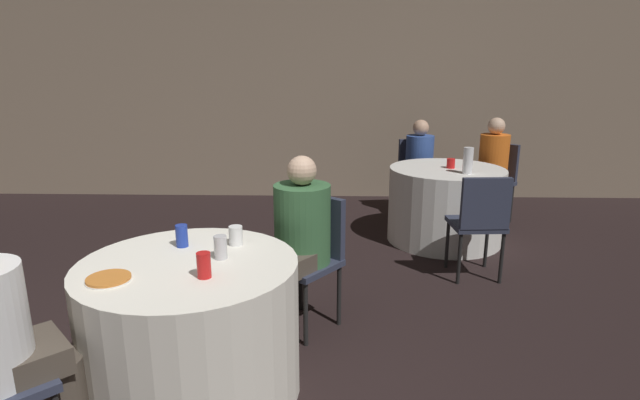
% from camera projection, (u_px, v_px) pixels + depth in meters
% --- Properties ---
extents(ground_plane, '(16.00, 16.00, 0.00)m').
position_uv_depth(ground_plane, '(164.00, 391.00, 2.67)').
color(ground_plane, black).
extents(wall_back, '(16.00, 0.06, 2.80)m').
position_uv_depth(wall_back, '(264.00, 90.00, 6.42)').
color(wall_back, gray).
rests_on(wall_back, ground_plane).
extents(table_near, '(1.11, 1.11, 0.73)m').
position_uv_depth(table_near, '(192.00, 328.00, 2.60)').
color(table_near, white).
rests_on(table_near, ground_plane).
extents(table_far, '(1.12, 1.12, 0.73)m').
position_uv_depth(table_far, '(445.00, 205.00, 4.93)').
color(table_far, white).
rests_on(table_far, ground_plane).
extents(chair_near_northeast, '(0.56, 0.56, 0.87)m').
position_uv_depth(chair_near_northeast, '(311.00, 248.00, 3.28)').
color(chair_near_northeast, '#2D3347').
rests_on(chair_near_northeast, ground_plane).
extents(chair_far_south, '(0.42, 0.43, 0.87)m').
position_uv_depth(chair_far_south, '(480.00, 217.00, 3.95)').
color(chair_far_south, '#2D3347').
rests_on(chair_far_south, ground_plane).
extents(chair_far_northeast, '(0.57, 0.57, 0.87)m').
position_uv_depth(chair_far_northeast, '(496.00, 174.00, 5.52)').
color(chair_far_northeast, '#2D3347').
rests_on(chair_far_northeast, ground_plane).
extents(chair_far_north, '(0.45, 0.46, 0.87)m').
position_uv_depth(chair_far_north, '(416.00, 169.00, 5.81)').
color(chair_far_north, '#2D3347').
rests_on(chair_far_north, ground_plane).
extents(person_white_shirt, '(0.46, 0.46, 1.13)m').
position_uv_depth(person_white_shirt, '(10.00, 351.00, 2.02)').
color(person_white_shirt, '#4C4238').
rests_on(person_white_shirt, ground_plane).
extents(person_blue_shirt, '(0.34, 0.49, 1.11)m').
position_uv_depth(person_blue_shirt, '(421.00, 170.00, 5.64)').
color(person_blue_shirt, '#282828').
rests_on(person_blue_shirt, ground_plane).
extents(person_orange_shirt, '(0.45, 0.45, 1.16)m').
position_uv_depth(person_orange_shirt, '(489.00, 172.00, 5.40)').
color(person_orange_shirt, '#33384C').
rests_on(person_orange_shirt, ground_plane).
extents(person_green_jacket, '(0.48, 0.50, 1.16)m').
position_uv_depth(person_green_jacket, '(296.00, 245.00, 3.15)').
color(person_green_jacket, '#4C4238').
rests_on(person_green_jacket, ground_plane).
extents(pizza_plate_near, '(0.21, 0.21, 0.02)m').
position_uv_depth(pizza_plate_near, '(109.00, 279.00, 2.29)').
color(pizza_plate_near, white).
rests_on(pizza_plate_near, table_near).
extents(soda_can_blue, '(0.07, 0.07, 0.12)m').
position_uv_depth(soda_can_blue, '(182.00, 236.00, 2.71)').
color(soda_can_blue, '#1E38A5').
rests_on(soda_can_blue, table_near).
extents(soda_can_silver, '(0.07, 0.07, 0.12)m').
position_uv_depth(soda_can_silver, '(221.00, 247.00, 2.54)').
color(soda_can_silver, silver).
rests_on(soda_can_silver, table_near).
extents(soda_can_red, '(0.07, 0.07, 0.12)m').
position_uv_depth(soda_can_red, '(204.00, 265.00, 2.31)').
color(soda_can_red, red).
rests_on(soda_can_red, table_near).
extents(cup_near, '(0.08, 0.08, 0.11)m').
position_uv_depth(cup_near, '(236.00, 236.00, 2.74)').
color(cup_near, white).
rests_on(cup_near, table_near).
extents(bottle_far, '(0.09, 0.09, 0.24)m').
position_uv_depth(bottle_far, '(468.00, 161.00, 4.56)').
color(bottle_far, white).
rests_on(bottle_far, table_far).
extents(cup_far, '(0.08, 0.08, 0.09)m').
position_uv_depth(cup_far, '(451.00, 163.00, 4.83)').
color(cup_far, red).
rests_on(cup_far, table_far).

